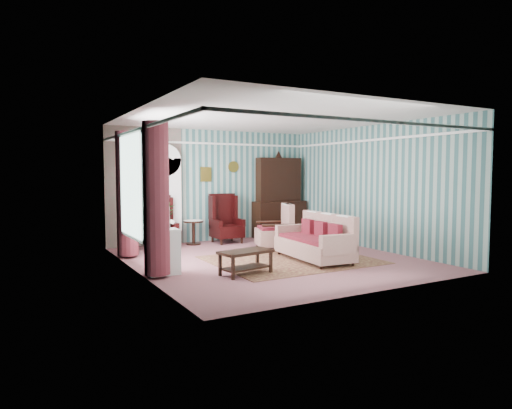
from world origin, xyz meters
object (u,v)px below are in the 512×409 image
round_side_table (194,233)px  nest_table (337,233)px  bookcase (165,200)px  coffee_table (246,262)px  wingback_left (160,222)px  floral_armchair (274,227)px  plant_stand (163,252)px  dresser_hutch (279,195)px  seated_woman (160,224)px  sofa (314,233)px  wingback_right (227,218)px

round_side_table → nest_table: (3.17, -1.70, -0.03)m
bookcase → coffee_table: bearing=-86.6°
wingback_left → floral_armchair: size_ratio=1.17×
wingback_left → floral_armchair: bearing=-31.5°
plant_stand → round_side_table: bearing=59.6°
dresser_hutch → round_side_table: size_ratio=3.93×
seated_woman → coffee_table: seated_woman is taller
plant_stand → floral_armchair: bearing=23.4°
seated_woman → wingback_left: bearing=0.0°
dresser_hutch → sofa: bearing=-110.4°
dresser_hutch → sofa: size_ratio=1.23×
dresser_hutch → seated_woman: 3.56m
wingback_left → floral_armchair: 2.70m
bookcase → floral_armchair: (2.05, -1.80, -0.59)m
dresser_hutch → wingback_right: dresser_hutch is taller
dresser_hutch → seated_woman: dresser_hutch is taller
bookcase → dresser_hutch: dresser_hutch is taller
wingback_right → round_side_table: (-0.85, 0.15, -0.33)m
wingback_right → floral_armchair: bearing=-68.7°
seated_woman → plant_stand: 2.87m
nest_table → floral_armchair: size_ratio=0.51×
wingback_right → bookcase: bearing=165.4°
wingback_left → wingback_right: bearing=0.0°
nest_table → sofa: size_ratio=0.28×
floral_armchair → wingback_left: bearing=77.2°
floral_armchair → bookcase: bearing=67.4°
wingback_right → coffee_table: 3.70m
bookcase → round_side_table: bookcase is taller
coffee_table → dresser_hutch: bearing=50.9°
seated_woman → sofa: bearing=-52.4°
dresser_hutch → coffee_table: 4.89m
seated_woman → wingback_right: bearing=0.0°
bookcase → nest_table: size_ratio=4.15×
bookcase → floral_armchair: bearing=-41.3°
coffee_table → bookcase: bearing=93.4°
dresser_hutch → seated_woman: (-3.50, -0.27, -0.59)m
wingback_left → nest_table: bearing=-20.8°
bookcase → dresser_hutch: bearing=-2.1°
wingback_left → seated_woman: bearing=0.0°
wingback_left → seated_woman: wingback_left is taller
sofa → coffee_table: size_ratio=2.03×
seated_woman → sofa: 3.76m
wingback_left → floral_armchair: (2.30, -1.41, -0.09)m
wingback_right → nest_table: bearing=-33.7°
wingback_right → coffee_table: (-1.27, -3.45, -0.41)m
seated_woman → sofa: seated_woman is taller
sofa → seated_woman: bearing=42.4°
dresser_hutch → round_side_table: (-2.60, -0.12, -0.88)m
wingback_left → round_side_table: bearing=9.5°
nest_table → coffee_table: bearing=-152.1°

